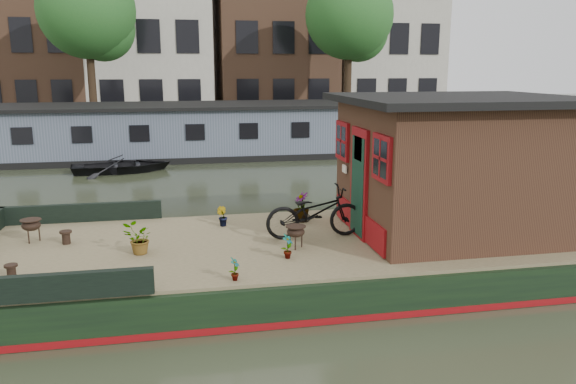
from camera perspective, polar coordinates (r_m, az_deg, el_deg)
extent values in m
plane|color=#2D3320|center=(10.08, 4.70, -8.14)|extent=(120.00, 120.00, 0.00)
cube|color=black|center=(9.97, 4.73, -6.52)|extent=(12.00, 4.00, 0.60)
cube|color=maroon|center=(10.05, 4.70, -7.82)|extent=(12.02, 4.02, 0.10)
cube|color=#847552|center=(9.87, 4.76, -4.74)|extent=(11.80, 3.80, 0.05)
cube|color=black|center=(11.47, -20.25, -1.99)|extent=(3.00, 0.12, 0.35)
cube|color=black|center=(7.88, -24.54, -8.90)|extent=(3.00, 0.12, 0.35)
cube|color=black|center=(10.40, 16.64, 2.33)|extent=(3.50, 3.00, 2.30)
cube|color=black|center=(10.27, 17.06, 8.99)|extent=(4.00, 3.50, 0.12)
cube|color=maroon|center=(9.75, 7.24, 0.90)|extent=(0.06, 0.80, 1.90)
cube|color=black|center=(9.75, 7.12, 0.61)|extent=(0.04, 0.64, 1.70)
cube|color=maroon|center=(8.67, 9.52, 3.40)|extent=(0.06, 0.72, 0.72)
cube|color=maroon|center=(10.64, 5.57, 5.20)|extent=(0.06, 0.72, 0.72)
imported|color=black|center=(9.73, 2.71, -2.06)|extent=(1.73, 0.64, 0.90)
imported|color=brown|center=(8.71, -0.05, -5.53)|extent=(0.24, 0.25, 0.40)
imported|color=maroon|center=(10.55, -6.71, -2.47)|extent=(0.26, 0.25, 0.37)
imported|color=#A14E2F|center=(9.20, -14.95, -4.64)|extent=(0.58, 0.55, 0.50)
imported|color=brown|center=(10.77, 1.36, -1.53)|extent=(0.38, 0.38, 0.57)
imported|color=#9D502E|center=(7.88, -5.43, -7.79)|extent=(0.19, 0.21, 0.34)
cylinder|color=black|center=(10.15, -21.61, -4.31)|extent=(0.20, 0.20, 0.23)
cylinder|color=black|center=(8.84, -26.29, -7.26)|extent=(0.18, 0.18, 0.21)
imported|color=black|center=(20.32, -16.53, 2.96)|extent=(3.62, 2.80, 0.69)
cube|color=slate|center=(23.35, -4.62, 6.25)|extent=(20.00, 4.00, 2.00)
cube|color=black|center=(23.26, -4.66, 8.82)|extent=(20.40, 4.40, 0.12)
cube|color=black|center=(23.46, -4.58, 4.12)|extent=(20.00, 4.05, 0.24)
cube|color=#47443F|center=(29.84, -6.03, 6.53)|extent=(60.00, 6.00, 0.90)
cylinder|color=#332316|center=(28.34, -19.30, 10.56)|extent=(0.36, 0.36, 4.00)
sphere|color=#1C551F|center=(28.44, -19.78, 17.00)|extent=(4.40, 4.40, 4.40)
sphere|color=#1C551F|center=(28.60, -18.34, 15.46)|extent=(3.00, 3.00, 3.00)
cylinder|color=#332316|center=(29.36, 6.11, 11.23)|extent=(0.36, 0.36, 4.00)
sphere|color=#1C551F|center=(29.46, 6.26, 17.46)|extent=(4.40, 4.40, 4.40)
sphere|color=#1C551F|center=(29.87, 7.18, 15.83)|extent=(3.00, 3.00, 3.00)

